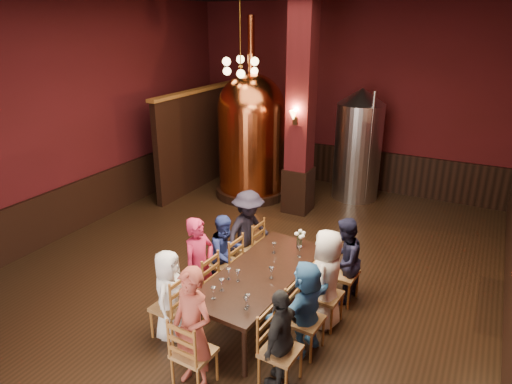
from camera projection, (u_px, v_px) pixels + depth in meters
The scene contains 38 objects.
room at pixel (250, 144), 7.13m from camera, with size 10.00×10.02×4.50m.
wainscot_back at pixel (341, 166), 11.86m from camera, with size 7.90×0.08×1.00m, color black.
wainscot_left at pixel (83, 203), 9.48m from camera, with size 0.08×9.90×1.00m, color black.
column at pixel (301, 112), 9.58m from camera, with size 0.58×0.58×4.50m, color #410E12.
partition at pixel (199, 140), 11.54m from camera, with size 0.22×3.50×2.40m, color black.
pendant_cluster at pixel (241, 66), 10.01m from camera, with size 0.90×0.90×1.70m, color #A57226, non-canonical shape.
sconce_column at pixel (295, 117), 9.35m from camera, with size 0.20×0.20×0.36m, color black, non-canonical shape.
dining_table at pixel (262, 275), 6.47m from camera, with size 1.14×2.46×0.75m.
chair_0 at pixel (170, 306), 6.16m from camera, with size 0.46×0.46×0.92m, color #9A6327, non-canonical shape.
person_0 at pixel (169, 295), 6.10m from camera, with size 0.63×0.41×1.28m, color white.
chair_1 at pixel (200, 283), 6.70m from camera, with size 0.46×0.46×0.92m, color #9A6327, non-canonical shape.
person_1 at pixel (199, 266), 6.60m from camera, with size 0.54×0.36×1.49m, color #AE1D43.
chair_2 at pixel (226, 264), 7.23m from camera, with size 0.46×0.46×0.92m, color #9A6327, non-canonical shape.
person_2 at pixel (226, 253), 7.16m from camera, with size 0.62×0.31×1.28m, color navy.
chair_3 at pixel (248, 247), 7.76m from camera, with size 0.46×0.46×0.92m, color #9A6327, non-canonical shape.
person_3 at pixel (248, 232), 7.66m from camera, with size 0.95×0.55×1.47m, color black.
chair_4 at pixel (281, 350), 5.34m from camera, with size 0.46×0.46×0.92m, color #9A6327, non-canonical shape.
person_4 at pixel (281, 338), 5.28m from camera, with size 0.75×0.31×1.28m, color black.
chair_5 at pixel (305, 320), 5.88m from camera, with size 0.46×0.46×0.92m, color #9A6327, non-canonical shape.
person_5 at pixel (306, 308), 5.81m from camera, with size 1.21×0.38×1.30m, color teal.
chair_6 at pixel (325, 295), 6.40m from camera, with size 0.46×0.46×0.92m, color #9A6327, non-canonical shape.
person_6 at pixel (326, 279), 6.31m from camera, with size 0.71×0.46×1.45m, color silver.
chair_7 at pixel (343, 274), 6.94m from camera, with size 0.46×0.46×0.92m, color #9A6327, non-canonical shape.
person_7 at pixel (344, 261), 6.86m from camera, with size 0.66×0.33×1.37m, color black.
chair_8 at pixel (194, 352), 5.31m from camera, with size 0.46×0.46×0.92m, color #9A6327, non-canonical shape.
person_8 at pixel (193, 330), 5.20m from camera, with size 0.57×0.37×1.56m, color #9D4234.
copper_kettle at pixel (251, 134), 10.78m from camera, with size 1.90×1.90×4.16m.
steel_vessel at pixel (358, 145), 10.70m from camera, with size 1.37×1.37×2.63m.
rose_vase at pixel (300, 236), 7.04m from camera, with size 0.18×0.18×0.30m.
wine_glass_0 at pixel (271, 273), 6.25m from camera, with size 0.07×0.07×0.17m, color white, non-canonical shape.
wine_glass_1 at pixel (222, 285), 5.97m from camera, with size 0.07×0.07×0.17m, color white, non-canonical shape.
wine_glass_2 at pixel (299, 252), 6.82m from camera, with size 0.07×0.07×0.17m, color white, non-canonical shape.
wine_glass_3 at pixel (246, 303), 5.59m from camera, with size 0.07×0.07×0.17m, color white, non-canonical shape.
wine_glass_4 at pixel (229, 274), 6.22m from camera, with size 0.07×0.07×0.17m, color white, non-canonical shape.
wine_glass_5 at pixel (248, 301), 5.64m from camera, with size 0.07×0.07×0.17m, color white, non-canonical shape.
wine_glass_6 at pixel (274, 248), 6.93m from camera, with size 0.07×0.07×0.17m, color white, non-canonical shape.
wine_glass_7 at pixel (213, 293), 5.79m from camera, with size 0.07×0.07×0.17m, color white, non-canonical shape.
wine_glass_8 at pixel (238, 276), 6.18m from camera, with size 0.07×0.07×0.17m, color white, non-canonical shape.
Camera 1 is at (3.30, -6.09, 4.11)m, focal length 32.00 mm.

